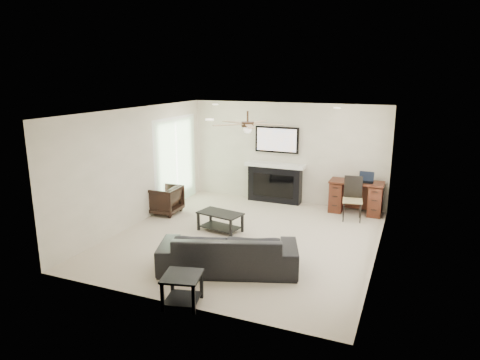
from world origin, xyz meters
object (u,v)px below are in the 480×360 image
Objects in this scene: armchair at (164,200)px; desk at (356,197)px; coffee_table at (220,222)px; fireplace_unit at (275,165)px; sofa at (228,251)px.

armchair is 4.47m from desk.
coffee_table is 0.47× the size of fireplace_unit.
coffee_table is at bearing -136.31° from desk.
fireplace_unit is (0.38, 2.44, 0.75)m from coffee_table.
coffee_table is 3.34m from desk.
fireplace_unit reaches higher than armchair.
sofa is at bearing -111.19° from desk.
sofa is 2.51× the size of coffee_table.
sofa is at bearing -49.77° from coffee_table.
sofa is 3.13× the size of armchair.
desk is (4.11, 1.76, 0.05)m from armchair.
desk is at bearing 54.56° from coffee_table.
fireplace_unit is (-0.52, 4.04, 0.62)m from sofa.
armchair is 1.79m from coffee_table.
fireplace_unit is (2.08, 1.89, 0.63)m from armchair.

